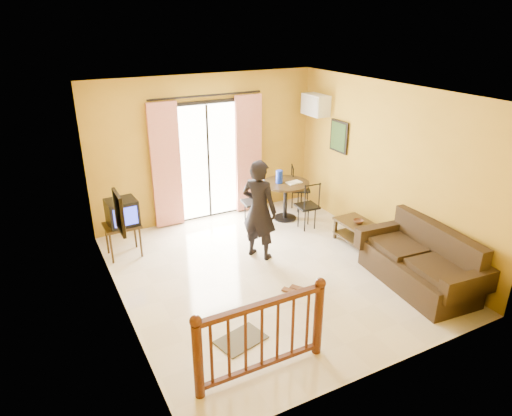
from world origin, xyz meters
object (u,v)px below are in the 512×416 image
dining_table (286,190)px  sofa (421,264)px  television (122,212)px  standing_person (259,210)px  coffee_table (359,231)px

dining_table → sofa: (0.57, -3.00, -0.27)m
television → dining_table: television is taller
television → standing_person: standing_person is taller
television → coffee_table: television is taller
dining_table → coffee_table: (0.56, -1.59, -0.33)m
dining_table → sofa: bearing=-79.2°
sofa → standing_person: standing_person is taller
coffee_table → standing_person: size_ratio=0.55×
dining_table → standing_person: standing_person is taller
coffee_table → standing_person: standing_person is taller
television → standing_person: (1.98, -1.07, 0.06)m
sofa → coffee_table: bearing=95.4°
television → coffee_table: size_ratio=0.54×
coffee_table → standing_person: bearing=164.8°
television → dining_table: 3.16m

